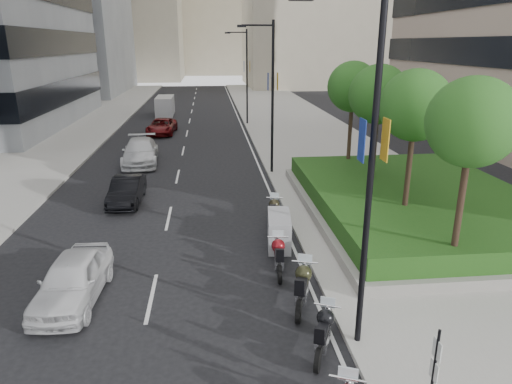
{
  "coord_description": "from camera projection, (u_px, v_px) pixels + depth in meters",
  "views": [
    {
      "loc": [
        0.51,
        -9.09,
        7.74
      ],
      "look_at": [
        2.32,
        8.37,
        2.0
      ],
      "focal_mm": 32.0,
      "sensor_mm": 36.0,
      "label": 1
    }
  ],
  "objects": [
    {
      "name": "car_d",
      "position": [
        162.0,
        126.0,
        40.6
      ],
      "size": [
        2.59,
        5.02,
        1.35
      ],
      "primitive_type": "imported",
      "rotation": [
        0.0,
        0.0,
        -0.07
      ],
      "color": "#5C0B0D",
      "rests_on": "ground"
    },
    {
      "name": "motorcycle_4",
      "position": [
        278.0,
        256.0,
        16.08
      ],
      "size": [
        0.76,
        2.26,
        1.13
      ],
      "rotation": [
        0.0,
        0.0,
        1.48
      ],
      "color": "black",
      "rests_on": "ground"
    },
    {
      "name": "motorcycle_3",
      "position": [
        302.0,
        286.0,
        13.97
      ],
      "size": [
        1.02,
        2.38,
        1.22
      ],
      "rotation": [
        0.0,
        0.0,
        1.26
      ],
      "color": "black",
      "rests_on": "ground"
    },
    {
      "name": "lamp_post_0",
      "position": [
        365.0,
        163.0,
        10.72
      ],
      "size": [
        2.34,
        0.45,
        9.0
      ],
      "color": "black",
      "rests_on": "ground"
    },
    {
      "name": "sidewalk_left",
      "position": [
        59.0,
        139.0,
        38.11
      ],
      "size": [
        8.0,
        100.0,
        0.15
      ],
      "primitive_type": "cube",
      "color": "#9E9B93",
      "rests_on": "ground"
    },
    {
      "name": "motorcycle_6",
      "position": [
        274.0,
        212.0,
        20.25
      ],
      "size": [
        0.76,
        2.24,
        1.12
      ],
      "rotation": [
        0.0,
        0.0,
        1.38
      ],
      "color": "black",
      "rests_on": "ground"
    },
    {
      "name": "car_a",
      "position": [
        73.0,
        279.0,
        14.22
      ],
      "size": [
        1.95,
        4.36,
        1.46
      ],
      "primitive_type": "imported",
      "rotation": [
        0.0,
        0.0,
        -0.05
      ],
      "color": "silver",
      "rests_on": "ground"
    },
    {
      "name": "parking_sign",
      "position": [
        433.0,
        375.0,
        9.07
      ],
      "size": [
        0.06,
        0.32,
        2.5
      ],
      "color": "black",
      "rests_on": "ground"
    },
    {
      "name": "delivery_van",
      "position": [
        165.0,
        107.0,
        51.16
      ],
      "size": [
        1.86,
        4.84,
        2.03
      ],
      "rotation": [
        0.0,
        0.0,
        0.01
      ],
      "color": "#BDBDBF",
      "rests_on": "ground"
    },
    {
      "name": "sidewalk_right",
      "position": [
        306.0,
        134.0,
        40.17
      ],
      "size": [
        10.0,
        100.0,
        0.15
      ],
      "primitive_type": "cube",
      "color": "#9E9B93",
      "rests_on": "ground"
    },
    {
      "name": "tree_0",
      "position": [
        472.0,
        123.0,
        13.87
      ],
      "size": [
        2.8,
        2.8,
        6.3
      ],
      "color": "#332319",
      "rests_on": "planter"
    },
    {
      "name": "planter",
      "position": [
        416.0,
        209.0,
        21.27
      ],
      "size": [
        10.0,
        14.0,
        0.4
      ],
      "primitive_type": "cube",
      "color": "gray",
      "rests_on": "sidewalk_right"
    },
    {
      "name": "motorcycle_2",
      "position": [
        324.0,
        332.0,
        11.89
      ],
      "size": [
        1.04,
        2.06,
        1.09
      ],
      "rotation": [
        0.0,
        0.0,
        1.17
      ],
      "color": "black",
      "rests_on": "ground"
    },
    {
      "name": "ground",
      "position": [
        196.0,
        382.0,
        10.95
      ],
      "size": [
        160.0,
        160.0,
        0.0
      ],
      "primitive_type": "plane",
      "color": "black",
      "rests_on": "ground"
    },
    {
      "name": "lane_centre",
      "position": [
        186.0,
        138.0,
        39.16
      ],
      "size": [
        0.12,
        100.0,
        0.01
      ],
      "primitive_type": "cube",
      "color": "silver",
      "rests_on": "ground"
    },
    {
      "name": "lamp_post_2",
      "position": [
        245.0,
        72.0,
        43.81
      ],
      "size": [
        2.34,
        0.45,
        9.0
      ],
      "color": "black",
      "rests_on": "ground"
    },
    {
      "name": "hedge",
      "position": [
        417.0,
        197.0,
        21.08
      ],
      "size": [
        9.4,
        13.4,
        0.8
      ],
      "primitive_type": "cube",
      "color": "#144313",
      "rests_on": "planter"
    },
    {
      "name": "tree_3",
      "position": [
        353.0,
        87.0,
        25.22
      ],
      "size": [
        2.8,
        2.8,
        6.3
      ],
      "color": "#332319",
      "rests_on": "planter"
    },
    {
      "name": "lamp_post_1",
      "position": [
        270.0,
        91.0,
        26.79
      ],
      "size": [
        2.34,
        0.45,
        9.0
      ],
      "color": "black",
      "rests_on": "ground"
    },
    {
      "name": "car_b",
      "position": [
        127.0,
        190.0,
        23.01
      ],
      "size": [
        1.48,
        4.03,
        1.32
      ],
      "primitive_type": "imported",
      "rotation": [
        0.0,
        0.0,
        -0.02
      ],
      "color": "black",
      "rests_on": "ground"
    },
    {
      "name": "tree_1",
      "position": [
        415.0,
        106.0,
        17.66
      ],
      "size": [
        2.8,
        2.8,
        6.3
      ],
      "color": "#332319",
      "rests_on": "planter"
    },
    {
      "name": "lane_edge",
      "position": [
        246.0,
        136.0,
        39.67
      ],
      "size": [
        0.12,
        100.0,
        0.01
      ],
      "primitive_type": "cube",
      "color": "silver",
      "rests_on": "ground"
    },
    {
      "name": "tree_2",
      "position": [
        379.0,
        95.0,
        21.44
      ],
      "size": [
        2.8,
        2.8,
        6.3
      ],
      "color": "#332319",
      "rests_on": "planter"
    },
    {
      "name": "motorcycle_5",
      "position": [
        279.0,
        230.0,
        18.13
      ],
      "size": [
        1.1,
        2.26,
        1.3
      ],
      "rotation": [
        0.0,
        0.0,
        1.46
      ],
      "color": "black",
      "rests_on": "ground"
    },
    {
      "name": "car_c",
      "position": [
        140.0,
        152.0,
        30.58
      ],
      "size": [
        2.65,
        5.69,
        1.61
      ],
      "primitive_type": "imported",
      "rotation": [
        0.0,
        0.0,
        0.07
      ],
      "color": "silver",
      "rests_on": "ground"
    }
  ]
}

